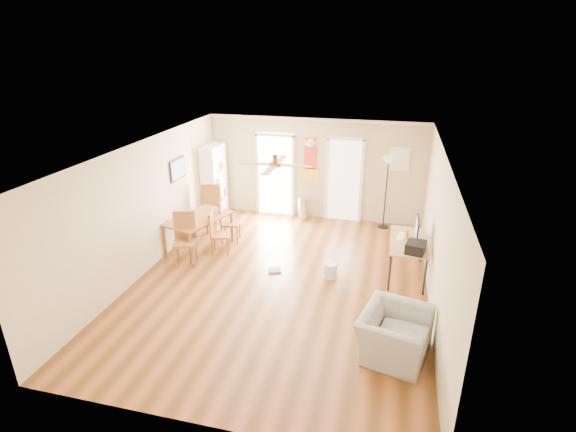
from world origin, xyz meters
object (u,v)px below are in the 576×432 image
(torchiere_lamp, at_px, (386,193))
(wastebasket_a, at_px, (330,270))
(dining_chair_right_b, at_px, (220,233))
(bookshelf, at_px, (214,182))
(dining_table, at_px, (199,233))
(dining_chair_far, at_px, (213,204))
(computer_desk, at_px, (407,258))
(printer, at_px, (416,247))
(armchair, at_px, (394,334))
(dining_chair_right_a, at_px, (230,221))
(dining_chair_near, at_px, (184,240))
(trash_can, at_px, (303,208))

(torchiere_lamp, height_order, wastebasket_a, torchiere_lamp)
(dining_chair_right_b, distance_m, wastebasket_a, 2.57)
(bookshelf, distance_m, dining_table, 1.99)
(dining_chair_far, distance_m, computer_desk, 4.94)
(printer, bearing_deg, dining_chair_far, 170.66)
(torchiere_lamp, xyz_separation_m, armchair, (0.34, -4.82, -0.55))
(computer_desk, bearing_deg, printer, -77.96)
(torchiere_lamp, relative_size, computer_desk, 1.27)
(dining_table, height_order, dining_chair_right_a, dining_chair_right_a)
(dining_table, relative_size, dining_chair_near, 1.34)
(dining_chair_right_b, height_order, computer_desk, dining_chair_right_b)
(dining_chair_near, bearing_deg, dining_chair_far, 78.25)
(dining_chair_near, xyz_separation_m, wastebasket_a, (3.02, 0.15, -0.39))
(computer_desk, height_order, armchair, computer_desk)
(trash_can, height_order, armchair, armchair)
(dining_chair_near, height_order, trash_can, dining_chair_near)
(dining_chair_near, xyz_separation_m, computer_desk, (4.46, 0.60, -0.17))
(torchiere_lamp, bearing_deg, computer_desk, -77.11)
(torchiere_lamp, height_order, computer_desk, torchiere_lamp)
(trash_can, bearing_deg, torchiere_lamp, -1.00)
(dining_chair_near, xyz_separation_m, armchair, (4.26, -1.87, -0.20))
(armchair, bearing_deg, trash_can, 40.34)
(dining_chair_far, bearing_deg, dining_chair_right_b, 102.15)
(dining_table, height_order, dining_chair_near, dining_chair_near)
(dining_chair_near, height_order, printer, dining_chair_near)
(dining_chair_far, xyz_separation_m, printer, (4.81, -1.96, 0.29))
(wastebasket_a, height_order, armchair, armchair)
(bookshelf, relative_size, armchair, 1.78)
(bookshelf, distance_m, torchiere_lamp, 4.36)
(dining_chair_near, distance_m, wastebasket_a, 3.05)
(dining_chair_right_a, relative_size, computer_desk, 0.70)
(armchair, bearing_deg, bookshelf, 60.27)
(dining_chair_right_b, distance_m, torchiere_lamp, 4.13)
(torchiere_lamp, relative_size, wastebasket_a, 5.91)
(printer, bearing_deg, dining_chair_near, -165.66)
(dining_chair_far, height_order, armchair, dining_chair_far)
(trash_can, height_order, torchiere_lamp, torchiere_lamp)
(dining_chair_right_b, distance_m, armchair, 4.52)
(dining_chair_right_b, distance_m, dining_chair_near, 0.84)
(dining_chair_right_a, distance_m, dining_chair_far, 1.10)
(bookshelf, bearing_deg, dining_chair_far, -55.75)
(dining_table, bearing_deg, dining_chair_right_a, 42.91)
(dining_chair_right_a, xyz_separation_m, trash_can, (1.36, 1.70, -0.20))
(trash_can, distance_m, wastebasket_a, 3.05)
(dining_table, relative_size, dining_chair_far, 1.30)
(dining_chair_near, relative_size, torchiere_lamp, 0.61)
(dining_chair_near, distance_m, armchair, 4.66)
(dining_table, xyz_separation_m, armchair, (4.30, -2.65, -0.02))
(dining_chair_far, xyz_separation_m, wastebasket_a, (3.27, -1.93, -0.41))
(trash_can, distance_m, computer_desk, 3.51)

